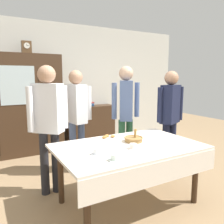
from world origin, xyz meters
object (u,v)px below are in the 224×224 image
(bread_basket, at_px, (134,139))
(person_by_cabinet, at_px, (170,111))
(person_beside_shelf, at_px, (48,117))
(wall_cabinet, at_px, (17,105))
(tea_cup_front_edge, at_px, (115,158))
(person_behind_table_left, at_px, (76,111))
(book_stack, at_px, (90,104))
(spoon_far_left, at_px, (123,152))
(person_near_right_end, at_px, (126,107))
(pastry_plate, at_px, (109,138))
(tea_cup_near_right, at_px, (133,146))
(tea_cup_center, at_px, (97,152))
(mantel_clock, at_px, (26,47))
(dining_table, at_px, (130,153))
(bookshelf_low, at_px, (90,125))
(spoon_center, at_px, (142,133))

(bread_basket, distance_m, person_by_cabinet, 1.08)
(person_beside_shelf, xyz_separation_m, person_by_cabinet, (1.89, -0.23, -0.04))
(person_beside_shelf, bearing_deg, wall_cabinet, 94.25)
(tea_cup_front_edge, xyz_separation_m, person_behind_table_left, (0.21, 1.58, 0.24))
(book_stack, relative_size, spoon_far_left, 1.65)
(person_beside_shelf, distance_m, person_near_right_end, 1.32)
(pastry_plate, bearing_deg, tea_cup_near_right, -85.50)
(person_beside_shelf, bearing_deg, tea_cup_center, -70.64)
(mantel_clock, relative_size, pastry_plate, 0.86)
(wall_cabinet, bearing_deg, pastry_plate, -69.20)
(mantel_clock, bearing_deg, bread_basket, -71.58)
(dining_table, height_order, tea_cup_near_right, tea_cup_near_right)
(wall_cabinet, distance_m, bread_basket, 2.68)
(dining_table, relative_size, bookshelf_low, 1.52)
(spoon_center, bearing_deg, bread_basket, -141.67)
(dining_table, xyz_separation_m, person_by_cabinet, (1.12, 0.53, 0.35))
(wall_cabinet, height_order, spoon_far_left, wall_cabinet)
(mantel_clock, bearing_deg, wall_cabinet, 179.84)
(tea_cup_center, xyz_separation_m, bread_basket, (0.62, 0.21, 0.01))
(mantel_clock, distance_m, tea_cup_front_edge, 3.21)
(bookshelf_low, bearing_deg, pastry_plate, -108.18)
(person_behind_table_left, bearing_deg, person_by_cabinet, -29.18)
(bookshelf_low, bearing_deg, spoon_center, -94.61)
(dining_table, relative_size, bread_basket, 7.16)
(bread_basket, bearing_deg, tea_cup_center, -161.26)
(person_behind_table_left, bearing_deg, tea_cup_front_edge, -97.53)
(pastry_plate, bearing_deg, spoon_center, 0.31)
(wall_cabinet, xyz_separation_m, mantel_clock, (0.23, -0.00, 1.11))
(tea_cup_front_edge, height_order, tea_cup_center, same)
(tea_cup_front_edge, distance_m, person_near_right_end, 1.60)
(person_by_cabinet, bearing_deg, person_near_right_end, 144.19)
(spoon_far_left, bearing_deg, wall_cabinet, 104.41)
(tea_cup_near_right, relative_size, bread_basket, 0.54)
(spoon_center, distance_m, person_near_right_end, 0.62)
(tea_cup_center, distance_m, pastry_plate, 0.62)
(person_near_right_end, bearing_deg, mantel_clock, 126.52)
(pastry_plate, height_order, person_by_cabinet, person_by_cabinet)
(bookshelf_low, bearing_deg, mantel_clock, -177.81)
(tea_cup_front_edge, relative_size, person_by_cabinet, 0.08)
(tea_cup_near_right, bearing_deg, person_behind_table_left, 96.66)
(wall_cabinet, xyz_separation_m, tea_cup_near_right, (0.87, -2.69, -0.23))
(book_stack, height_order, spoon_center, book_stack)
(pastry_plate, distance_m, person_near_right_end, 0.87)
(bookshelf_low, bearing_deg, bread_basket, -101.76)
(person_beside_shelf, bearing_deg, person_near_right_end, 8.26)
(person_behind_table_left, bearing_deg, tea_cup_center, -102.08)
(tea_cup_front_edge, xyz_separation_m, bread_basket, (0.54, 0.46, 0.01))
(bookshelf_low, xyz_separation_m, person_behind_table_left, (-0.85, -1.38, 0.57))
(tea_cup_center, relative_size, person_near_right_end, 0.08)
(tea_cup_center, bearing_deg, bookshelf_low, 67.23)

